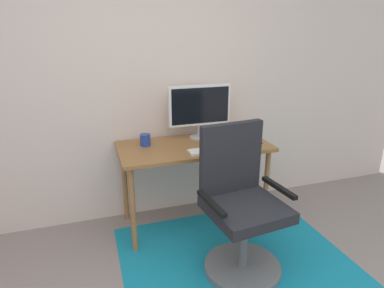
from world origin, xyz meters
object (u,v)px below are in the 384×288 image
object	(u,v)px
coffee_cup	(145,140)
office_chair	(240,213)
keyboard	(215,150)
monitor	(200,107)
cell_phone	(254,142)
computer_mouse	(247,147)
desk	(194,154)

from	to	relation	value
coffee_cup	office_chair	bearing A→B (deg)	-56.17
keyboard	coffee_cup	xyz separation A→B (m)	(-0.51, 0.31, 0.04)
monitor	cell_phone	size ratio (longest dim) A/B	4.08
computer_mouse	office_chair	distance (m)	0.62
coffee_cup	office_chair	xyz separation A→B (m)	(0.53, -0.79, -0.36)
keyboard	cell_phone	xyz separation A→B (m)	(0.42, 0.10, -0.00)
keyboard	coffee_cup	world-z (taller)	coffee_cup
keyboard	coffee_cup	size ratio (longest dim) A/B	4.22
keyboard	computer_mouse	xyz separation A→B (m)	(0.28, -0.02, 0.01)
keyboard	cell_phone	world-z (taller)	keyboard
desk	office_chair	xyz separation A→B (m)	(0.13, -0.68, -0.22)
coffee_cup	cell_phone	bearing A→B (deg)	-12.74
desk	office_chair	bearing A→B (deg)	-79.34
keyboard	office_chair	distance (m)	0.58
office_chair	monitor	bearing A→B (deg)	84.81
cell_phone	office_chair	bearing A→B (deg)	-139.98
keyboard	computer_mouse	bearing A→B (deg)	-5.01
computer_mouse	cell_phone	distance (m)	0.19
monitor	computer_mouse	distance (m)	0.55
keyboard	office_chair	world-z (taller)	office_chair
desk	keyboard	size ratio (longest dim) A/B	3.02
desk	keyboard	world-z (taller)	keyboard
cell_phone	keyboard	bearing A→B (deg)	178.28
desk	cell_phone	distance (m)	0.55
keyboard	cell_phone	size ratio (longest dim) A/B	3.07
monitor	cell_phone	distance (m)	0.57
keyboard	computer_mouse	size ratio (longest dim) A/B	4.13
monitor	computer_mouse	bearing A→B (deg)	-54.97
cell_phone	office_chair	size ratio (longest dim) A/B	0.13
desk	coffee_cup	xyz separation A→B (m)	(-0.40, 0.11, 0.14)
office_chair	cell_phone	bearing A→B (deg)	49.16
keyboard	office_chair	size ratio (longest dim) A/B	0.40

